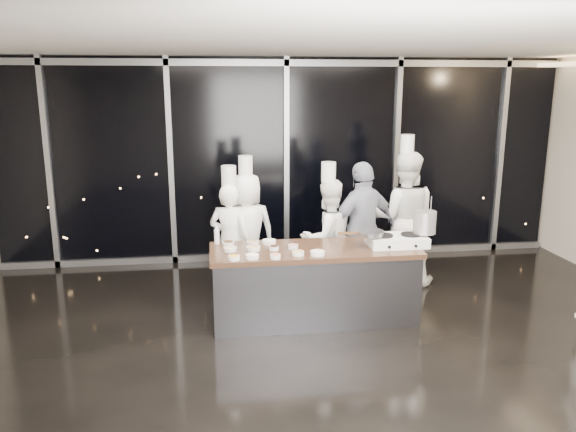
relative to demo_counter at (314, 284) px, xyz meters
name	(u,v)px	position (x,y,z in m)	size (l,w,h in m)	color
ground	(329,353)	(0.00, -0.90, -0.45)	(9.00, 9.00, 0.00)	black
room_shell	(350,141)	(0.18, -0.90, 1.79)	(9.02, 7.02, 3.21)	beige
window_wall	(286,161)	(0.00, 2.53, 1.14)	(8.90, 0.11, 3.20)	black
demo_counter	(314,284)	(0.00, 0.00, 0.00)	(2.46, 0.86, 0.90)	#38373C
stove	(397,240)	(1.00, -0.02, 0.51)	(0.69, 0.45, 0.14)	silver
frying_pan	(370,233)	(0.66, -0.02, 0.61)	(0.55, 0.32, 0.05)	gray
stock_pot	(425,222)	(1.34, -0.02, 0.72)	(0.27, 0.27, 0.27)	#ACACAE
prep_bowls	(265,249)	(-0.59, -0.05, 0.47)	(1.15, 0.74, 0.05)	silver
squeeze_bottle	(217,235)	(-1.14, 0.34, 0.56)	(0.06, 0.06, 0.23)	silver
chef_far_left	(230,240)	(-0.96, 0.84, 0.35)	(0.67, 0.57, 1.78)	white
chef_left	(247,231)	(-0.73, 1.14, 0.38)	(0.89, 0.68, 1.86)	white
chef_center	(327,237)	(0.33, 0.80, 0.35)	(0.91, 0.79, 1.81)	white
guest	(363,228)	(0.81, 0.82, 0.45)	(1.14, 0.82, 1.80)	#142039
chef_right	(404,217)	(1.49, 1.15, 0.50)	(1.08, 0.94, 2.12)	white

